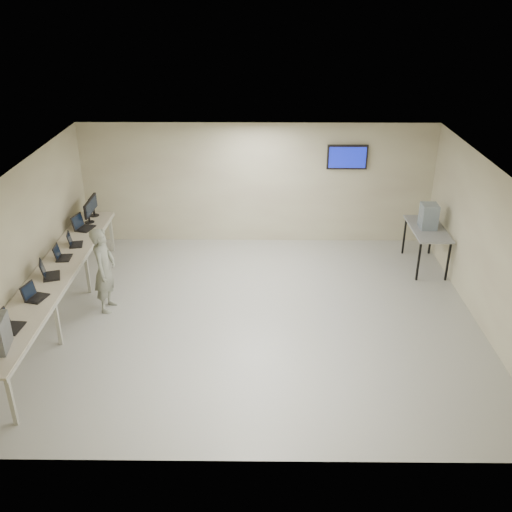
{
  "coord_description": "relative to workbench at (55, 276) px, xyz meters",
  "views": [
    {
      "loc": [
        0.09,
        -8.95,
        5.53
      ],
      "look_at": [
        0.0,
        0.2,
        1.15
      ],
      "focal_mm": 40.0,
      "sensor_mm": 36.0,
      "label": 1
    }
  ],
  "objects": [
    {
      "name": "soldier",
      "position": [
        0.82,
        0.29,
        -0.01
      ],
      "size": [
        0.44,
        0.62,
        1.63
      ],
      "primitive_type": "imported",
      "rotation": [
        0.0,
        0.0,
        1.49
      ],
      "color": "gray",
      "rests_on": "ground"
    },
    {
      "name": "side_table",
      "position": [
        7.19,
        2.14,
        -0.0
      ],
      "size": [
        0.7,
        1.49,
        0.9
      ],
      "color": "gray",
      "rests_on": "ground"
    },
    {
      "name": "monitor_near",
      "position": [
        -0.01,
        2.37,
        0.34
      ],
      "size": [
        0.2,
        0.45,
        0.45
      ],
      "color": "black",
      "rests_on": "workbench"
    },
    {
      "name": "laptop_4",
      "position": [
        -0.0,
        1.18,
        0.14
      ],
      "size": [
        0.34,
        0.37,
        0.26
      ],
      "rotation": [
        0.0,
        0.0,
        0.21
      ],
      "color": "black",
      "rests_on": "workbench"
    },
    {
      "name": "laptop_3",
      "position": [
        -0.05,
        0.58,
        0.14
      ],
      "size": [
        0.3,
        0.36,
        0.26
      ],
      "rotation": [
        0.0,
        0.0,
        0.08
      ],
      "color": "black",
      "rests_on": "workbench"
    },
    {
      "name": "room",
      "position": [
        3.62,
        0.06,
        0.58
      ],
      "size": [
        8.01,
        7.01,
        2.81
      ],
      "color": "#B7B6AD",
      "rests_on": "ground"
    },
    {
      "name": "monitor_far",
      "position": [
        -0.01,
        2.75,
        0.35
      ],
      "size": [
        0.21,
        0.46,
        0.46
      ],
      "color": "black",
      "rests_on": "workbench"
    },
    {
      "name": "laptop_0",
      "position": [
        -0.07,
        -1.82,
        0.15
      ],
      "size": [
        0.33,
        0.39,
        0.29
      ],
      "rotation": [
        0.0,
        0.0,
        -0.08
      ],
      "color": "black",
      "rests_on": "workbench"
    },
    {
      "name": "laptop_1",
      "position": [
        -0.02,
        -0.92,
        0.14
      ],
      "size": [
        0.36,
        0.4,
        0.27
      ],
      "rotation": [
        0.0,
        0.0,
        -0.26
      ],
      "color": "black",
      "rests_on": "workbench"
    },
    {
      "name": "workbench",
      "position": [
        0.0,
        0.0,
        0.0
      ],
      "size": [
        0.76,
        6.0,
        0.9
      ],
      "color": "beige",
      "rests_on": "ground"
    },
    {
      "name": "storage_bins",
      "position": [
        7.17,
        2.14,
        0.33
      ],
      "size": [
        0.33,
        0.37,
        0.53
      ],
      "color": "#90A2AF",
      "rests_on": "side_table"
    },
    {
      "name": "laptop_2",
      "position": [
        -0.05,
        -0.15,
        0.15
      ],
      "size": [
        0.42,
        0.45,
        0.3
      ],
      "rotation": [
        0.0,
        0.0,
        0.32
      ],
      "color": "black",
      "rests_on": "workbench"
    },
    {
      "name": "laptop_5",
      "position": [
        -0.06,
        2.0,
        0.15
      ],
      "size": [
        0.42,
        0.46,
        0.31
      ],
      "rotation": [
        0.0,
        0.0,
        -0.26
      ],
      "color": "black",
      "rests_on": "workbench"
    }
  ]
}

